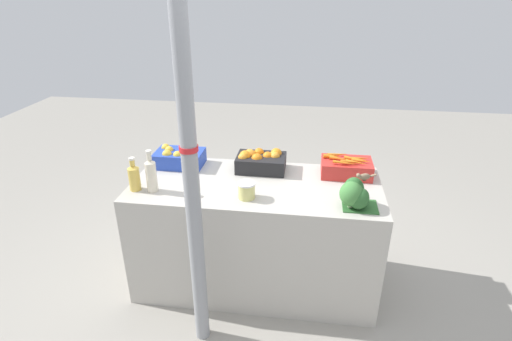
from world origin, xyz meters
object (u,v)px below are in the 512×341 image
at_px(broccoli_pile, 355,194).
at_px(juice_bottle_golden, 134,177).
at_px(support_pole, 190,168).
at_px(juice_bottle_cloudy, 151,174).
at_px(orange_crate, 261,161).
at_px(pickle_jar, 247,190).
at_px(apple_crate, 180,157).
at_px(sparrow_bird, 364,176).
at_px(carrot_crate, 346,167).

relative_size(broccoli_pile, juice_bottle_golden, 1.04).
bearing_deg(support_pole, juice_bottle_cloudy, 135.71).
bearing_deg(orange_crate, pickle_jar, -94.72).
height_order(apple_crate, broccoli_pile, broccoli_pile).
bearing_deg(orange_crate, juice_bottle_cloudy, -147.34).
bearing_deg(pickle_jar, sparrow_bird, -2.07).
height_order(apple_crate, orange_crate, orange_crate).
xyz_separation_m(apple_crate, orange_crate, (0.63, 0.01, 0.00)).
relative_size(carrot_crate, pickle_jar, 3.13).
xyz_separation_m(apple_crate, juice_bottle_golden, (-0.18, -0.43, 0.03)).
bearing_deg(broccoli_pile, pickle_jar, 177.81).
xyz_separation_m(apple_crate, carrot_crate, (1.26, -0.00, -0.01)).
distance_m(orange_crate, pickle_jar, 0.45).
xyz_separation_m(orange_crate, juice_bottle_cloudy, (-0.68, -0.44, 0.05)).
height_order(broccoli_pile, juice_bottle_cloudy, juice_bottle_cloudy).
xyz_separation_m(orange_crate, pickle_jar, (-0.04, -0.45, -0.02)).
height_order(support_pole, juice_bottle_cloudy, support_pole).
xyz_separation_m(carrot_crate, broccoli_pile, (0.02, -0.47, 0.03)).
height_order(support_pole, sparrow_bird, support_pole).
relative_size(carrot_crate, broccoli_pile, 1.47).
distance_m(carrot_crate, pickle_jar, 0.80).
height_order(orange_crate, carrot_crate, orange_crate).
relative_size(apple_crate, broccoli_pile, 1.47).
relative_size(carrot_crate, sparrow_bird, 2.74).
bearing_deg(juice_bottle_golden, apple_crate, 67.55).
xyz_separation_m(juice_bottle_cloudy, pickle_jar, (0.65, -0.01, -0.07)).
xyz_separation_m(support_pole, juice_bottle_golden, (-0.53, 0.39, -0.28)).
relative_size(orange_crate, broccoli_pile, 1.47).
relative_size(apple_crate, juice_bottle_cloudy, 1.23).
distance_m(orange_crate, carrot_crate, 0.63).
distance_m(apple_crate, pickle_jar, 0.74).
xyz_separation_m(support_pole, juice_bottle_cloudy, (-0.40, 0.39, -0.25)).
xyz_separation_m(support_pole, apple_crate, (-0.35, 0.83, -0.31)).
relative_size(support_pole, broccoli_pile, 9.95).
bearing_deg(juice_bottle_cloudy, juice_bottle_golden, 180.00).
height_order(apple_crate, carrot_crate, carrot_crate).
height_order(orange_crate, juice_bottle_cloudy, juice_bottle_cloudy).
bearing_deg(support_pole, broccoli_pile, 21.05).
height_order(support_pole, juice_bottle_golden, support_pole).
bearing_deg(orange_crate, apple_crate, -179.49).
xyz_separation_m(carrot_crate, pickle_jar, (-0.67, -0.44, -0.01)).
distance_m(support_pole, carrot_crate, 1.27).
xyz_separation_m(carrot_crate, sparrow_bird, (0.06, -0.47, 0.15)).
distance_m(support_pole, broccoli_pile, 1.04).
bearing_deg(juice_bottle_cloudy, carrot_crate, 18.20).
height_order(apple_crate, juice_bottle_cloudy, juice_bottle_cloudy).
bearing_deg(juice_bottle_golden, orange_crate, 28.50).
xyz_separation_m(apple_crate, sparrow_bird, (1.32, -0.47, 0.15)).
xyz_separation_m(support_pole, carrot_crate, (0.91, 0.83, -0.31)).
bearing_deg(support_pole, carrot_crate, 42.17).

